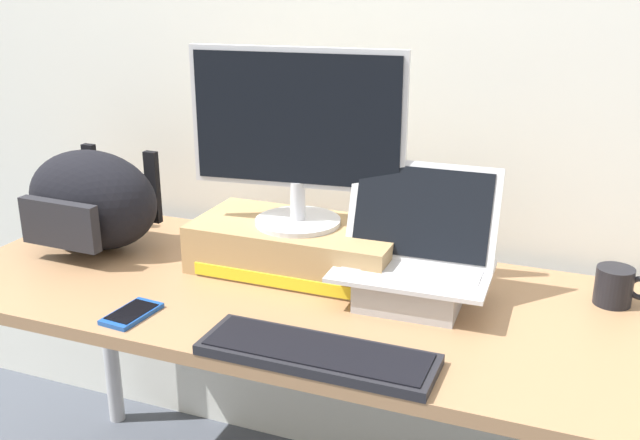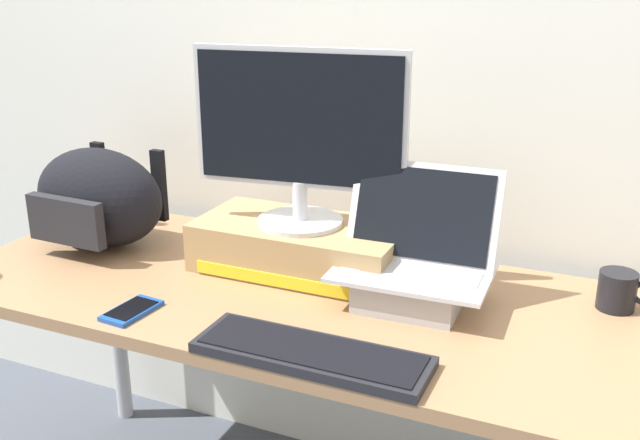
{
  "view_description": "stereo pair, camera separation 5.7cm",
  "coord_description": "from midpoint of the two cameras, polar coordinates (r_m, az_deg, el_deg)",
  "views": [
    {
      "loc": [
        0.56,
        -1.42,
        1.44
      ],
      "look_at": [
        0.0,
        0.0,
        0.9
      ],
      "focal_mm": 41.3,
      "sensor_mm": 36.0,
      "label": 1
    },
    {
      "loc": [
        0.62,
        -1.4,
        1.44
      ],
      "look_at": [
        0.0,
        0.0,
        0.9
      ],
      "focal_mm": 41.3,
      "sensor_mm": 36.0,
      "label": 2
    }
  ],
  "objects": [
    {
      "name": "cell_phone",
      "position": [
        1.64,
        -13.43,
        -6.84
      ],
      "size": [
        0.08,
        0.14,
        0.01
      ],
      "rotation": [
        0.0,
        0.0,
        -0.09
      ],
      "color": "#19479E",
      "rests_on": "desk"
    },
    {
      "name": "toner_box_yellow",
      "position": [
        1.8,
        -0.63,
        -2.06
      ],
      "size": [
        0.5,
        0.26,
        0.12
      ],
      "color": "#A88456",
      "rests_on": "desk"
    },
    {
      "name": "external_keyboard",
      "position": [
        1.42,
        0.5,
        -10.33
      ],
      "size": [
        0.46,
        0.15,
        0.02
      ],
      "rotation": [
        0.0,
        0.0,
        -0.0
      ],
      "color": "black",
      "rests_on": "desk"
    },
    {
      "name": "coffee_mug",
      "position": [
        1.74,
        23.01,
        -5.07
      ],
      "size": [
        0.12,
        0.08,
        0.09
      ],
      "color": "black",
      "rests_on": "desk"
    },
    {
      "name": "desktop_monitor",
      "position": [
        1.72,
        -0.67,
        6.67
      ],
      "size": [
        0.51,
        0.21,
        0.42
      ],
      "rotation": [
        0.0,
        0.0,
        0.12
      ],
      "color": "silver",
      "rests_on": "toner_box_yellow"
    },
    {
      "name": "desk",
      "position": [
        1.72,
        0.95,
        -7.98
      ],
      "size": [
        1.8,
        0.69,
        0.72
      ],
      "color": "#99704C",
      "rests_on": "ground"
    },
    {
      "name": "open_laptop",
      "position": [
        1.64,
        8.21,
        -4.25
      ],
      "size": [
        0.35,
        0.24,
        0.29
      ],
      "rotation": [
        0.0,
        0.0,
        0.03
      ],
      "color": "#ADADB2",
      "rests_on": "desk"
    },
    {
      "name": "messenger_backpack",
      "position": [
        2.01,
        -16.02,
        1.65
      ],
      "size": [
        0.38,
        0.28,
        0.26
      ],
      "rotation": [
        0.0,
        0.0,
        -0.03
      ],
      "color": "black",
      "rests_on": "desk"
    },
    {
      "name": "back_wall",
      "position": [
        1.95,
        6.32,
        15.13
      ],
      "size": [
        7.0,
        0.1,
        2.6
      ],
      "primitive_type": "cube",
      "color": "silver",
      "rests_on": "ground"
    }
  ]
}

